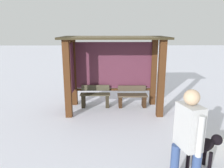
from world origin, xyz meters
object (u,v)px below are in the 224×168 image
dog (203,146)px  bench_center_inside (132,97)px  bus_shelter (111,61)px  bench_left_inside (95,97)px  person_walking (188,136)px

dog → bench_center_inside: bearing=105.7°
bus_shelter → bench_left_inside: bus_shelter is taller
bench_center_inside → person_walking: (0.41, -4.25, 0.75)m
bench_left_inside → bus_shelter: bearing=-11.7°
bench_left_inside → bench_center_inside: bearing=-0.0°
bench_center_inside → person_walking: size_ratio=0.57×
bus_shelter → person_walking: (1.16, -4.13, -0.57)m
bus_shelter → bench_center_inside: bearing=8.6°
bench_left_inside → dog: bench_left_inside is taller
bus_shelter → person_walking: size_ratio=1.83×
bus_shelter → bench_center_inside: bus_shelter is taller
bench_left_inside → bench_center_inside: bench_left_inside is taller
bus_shelter → bench_center_inside: size_ratio=3.20×
bus_shelter → dog: bus_shelter is taller
dog → person_walking: bearing=-130.2°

